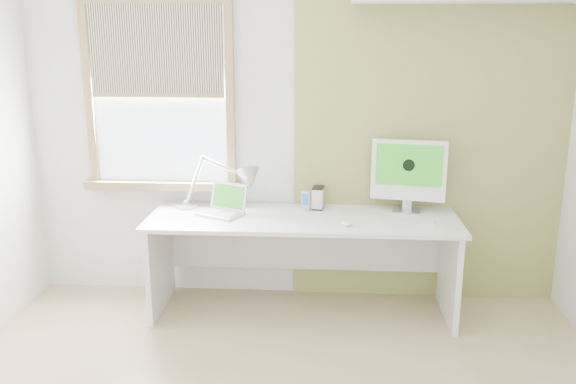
# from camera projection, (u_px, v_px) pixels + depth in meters

# --- Properties ---
(room) EXTENTS (4.04, 3.54, 2.64)m
(room) POSITION_uv_depth(u_px,v_px,m) (273.00, 187.00, 2.78)
(room) COLOR tan
(room) RESTS_ON ground
(accent_wall) EXTENTS (2.00, 0.02, 2.60)m
(accent_wall) POSITION_uv_depth(u_px,v_px,m) (430.00, 131.00, 4.39)
(accent_wall) COLOR #98984B
(accent_wall) RESTS_ON room
(window) EXTENTS (1.20, 0.14, 1.42)m
(window) POSITION_uv_depth(u_px,v_px,m) (159.00, 96.00, 4.43)
(window) COLOR olive
(window) RESTS_ON room
(desk) EXTENTS (2.20, 0.70, 0.73)m
(desk) POSITION_uv_depth(u_px,v_px,m) (303.00, 240.00, 4.36)
(desk) COLOR silver
(desk) RESTS_ON room
(desk_lamp) EXTENTS (0.70, 0.28, 0.40)m
(desk_lamp) POSITION_uv_depth(u_px,v_px,m) (237.00, 182.00, 4.38)
(desk_lamp) COLOR #B9BBBE
(desk_lamp) RESTS_ON desk
(laptop) EXTENTS (0.38, 0.35, 0.21)m
(laptop) POSITION_uv_depth(u_px,v_px,m) (224.00, 206.00, 4.33)
(laptop) COLOR #B9BBBE
(laptop) RESTS_ON desk
(phone_dock) EXTENTS (0.09, 0.09, 0.14)m
(phone_dock) POSITION_uv_depth(u_px,v_px,m) (305.00, 205.00, 4.42)
(phone_dock) COLOR #B9BBBE
(phone_dock) RESTS_ON desk
(external_drive) EXTENTS (0.10, 0.14, 0.17)m
(external_drive) POSITION_uv_depth(u_px,v_px,m) (318.00, 198.00, 4.44)
(external_drive) COLOR #B9BBBE
(external_drive) RESTS_ON desk
(imac) EXTENTS (0.54, 0.22, 0.53)m
(imac) POSITION_uv_depth(u_px,v_px,m) (409.00, 172.00, 4.33)
(imac) COLOR #B9BBBE
(imac) RESTS_ON desk
(keyboard) EXTENTS (0.40, 0.12, 0.02)m
(keyboard) POSITION_uv_depth(u_px,v_px,m) (406.00, 223.00, 4.08)
(keyboard) COLOR white
(keyboard) RESTS_ON desk
(mouse) EXTENTS (0.09, 0.11, 0.03)m
(mouse) POSITION_uv_depth(u_px,v_px,m) (346.00, 223.00, 4.06)
(mouse) COLOR white
(mouse) RESTS_ON desk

